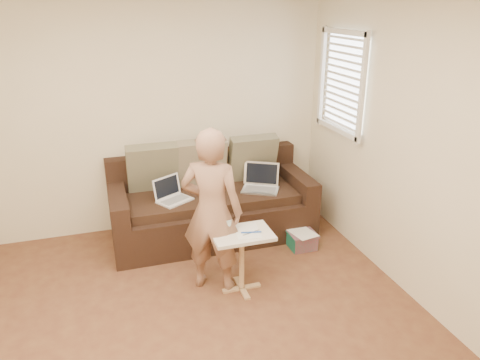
# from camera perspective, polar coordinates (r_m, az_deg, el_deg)

# --- Properties ---
(floor) EXTENTS (4.50, 4.50, 0.00)m
(floor) POSITION_cam_1_polar(r_m,az_deg,el_deg) (3.77, -5.46, -20.12)
(floor) COLOR #572D20
(floor) RESTS_ON ground
(wall_back) EXTENTS (4.00, 0.00, 4.00)m
(wall_back) POSITION_cam_1_polar(r_m,az_deg,el_deg) (5.20, -11.41, 7.62)
(wall_back) COLOR beige
(wall_back) RESTS_ON ground
(wall_right) EXTENTS (0.00, 4.50, 4.50)m
(wall_right) POSITION_cam_1_polar(r_m,az_deg,el_deg) (3.95, 23.41, 1.94)
(wall_right) COLOR beige
(wall_right) RESTS_ON ground
(window_blinds) EXTENTS (0.12, 0.88, 1.08)m
(window_blinds) POSITION_cam_1_polar(r_m,az_deg,el_deg) (5.02, 12.52, 11.71)
(window_blinds) COLOR white
(window_blinds) RESTS_ON wall_right
(sofa) EXTENTS (2.20, 0.95, 0.85)m
(sofa) POSITION_cam_1_polar(r_m,az_deg,el_deg) (5.13, -3.48, -2.50)
(sofa) COLOR black
(sofa) RESTS_ON ground
(pillow_left) EXTENTS (0.55, 0.29, 0.57)m
(pillow_left) POSITION_cam_1_polar(r_m,az_deg,el_deg) (5.12, -10.76, 1.50)
(pillow_left) COLOR #5E5A45
(pillow_left) RESTS_ON sofa
(pillow_mid) EXTENTS (0.55, 0.27, 0.57)m
(pillow_mid) POSITION_cam_1_polar(r_m,az_deg,el_deg) (5.21, -4.76, 2.14)
(pillow_mid) COLOR #716B51
(pillow_mid) RESTS_ON sofa
(pillow_right) EXTENTS (0.55, 0.28, 0.57)m
(pillow_right) POSITION_cam_1_polar(r_m,az_deg,el_deg) (5.35, 1.57, 2.71)
(pillow_right) COLOR #5E5A45
(pillow_right) RESTS_ON sofa
(laptop_silver) EXTENTS (0.49, 0.44, 0.26)m
(laptop_silver) POSITION_cam_1_polar(r_m,az_deg,el_deg) (5.14, 2.52, -1.30)
(laptop_silver) COLOR #B7BABC
(laptop_silver) RESTS_ON sofa
(laptop_white) EXTENTS (0.42, 0.39, 0.25)m
(laptop_white) POSITION_cam_1_polar(r_m,az_deg,el_deg) (4.91, -8.03, -2.61)
(laptop_white) COLOR white
(laptop_white) RESTS_ON sofa
(person) EXTENTS (0.67, 0.61, 1.53)m
(person) POSITION_cam_1_polar(r_m,az_deg,el_deg) (4.07, -3.50, -3.89)
(person) COLOR #90604E
(person) RESTS_ON ground
(side_table) EXTENTS (0.53, 0.37, 0.59)m
(side_table) POSITION_cam_1_polar(r_m,az_deg,el_deg) (4.23, 0.21, -10.04)
(side_table) COLOR silver
(side_table) RESTS_ON ground
(drinking_glass) EXTENTS (0.07, 0.07, 0.12)m
(drinking_glass) POSITION_cam_1_polar(r_m,az_deg,el_deg) (4.07, -1.51, -5.66)
(drinking_glass) COLOR silver
(drinking_glass) RESTS_ON side_table
(scissors) EXTENTS (0.20, 0.14, 0.02)m
(scissors) POSITION_cam_1_polar(r_m,az_deg,el_deg) (4.07, 1.40, -6.49)
(scissors) COLOR silver
(scissors) RESTS_ON side_table
(paper_on_table) EXTENTS (0.25, 0.33, 0.00)m
(paper_on_table) POSITION_cam_1_polar(r_m,az_deg,el_deg) (4.11, 0.93, -6.30)
(paper_on_table) COLOR white
(paper_on_table) RESTS_ON side_table
(striped_box) EXTENTS (0.29, 0.29, 0.18)m
(striped_box) POSITION_cam_1_polar(r_m,az_deg,el_deg) (5.05, 7.61, -7.29)
(striped_box) COLOR #B81B48
(striped_box) RESTS_ON ground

